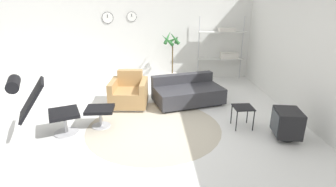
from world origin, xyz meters
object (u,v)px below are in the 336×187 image
ottoman (100,112)px  potted_plant (172,59)px  armchair_red (129,94)px  crt_television (287,124)px  side_table (243,109)px  shelf_unit (225,46)px  lounge_chair (39,102)px  couch_low (187,93)px

ottoman → potted_plant: bearing=59.4°
armchair_red → crt_television: armchair_red is taller
side_table → shelf_unit: (0.48, 3.14, 0.66)m
potted_plant → shelf_unit: 1.66m
lounge_chair → armchair_red: size_ratio=1.33×
armchair_red → shelf_unit: 3.41m
couch_low → crt_television: (1.50, -1.82, 0.05)m
ottoman → armchair_red: armchair_red is taller
couch_low → potted_plant: potted_plant is taller
side_table → lounge_chair: bearing=-177.4°
lounge_chair → potted_plant: bearing=119.1°
lounge_chair → couch_low: size_ratio=0.67×
crt_television → shelf_unit: size_ratio=0.31×
lounge_chair → ottoman: size_ratio=2.23×
lounge_chair → side_table: (3.65, 0.16, -0.32)m
couch_low → crt_television: bearing=114.6°
ottoman → crt_television: (3.34, -0.68, -0.01)m
lounge_chair → shelf_unit: bearing=107.4°
lounge_chair → potted_plant: size_ratio=0.76×
shelf_unit → side_table: bearing=-98.7°
ottoman → shelf_unit: (3.20, 2.94, 0.73)m
armchair_red → lounge_chair: bearing=49.2°
couch_low → side_table: (0.88, -1.34, 0.13)m
potted_plant → shelf_unit: (1.61, 0.25, 0.32)m
crt_television → shelf_unit: 3.70m
lounge_chair → potted_plant: 3.97m
crt_television → shelf_unit: (-0.14, 3.62, 0.74)m
armchair_red → potted_plant: size_ratio=0.57×
side_table → crt_television: size_ratio=0.73×
armchair_red → side_table: size_ratio=2.08×
potted_plant → shelf_unit: size_ratio=0.81×
ottoman → crt_television: size_ratio=0.90×
armchair_red → side_table: (2.24, -1.23, 0.07)m
armchair_red → crt_television: size_ratio=1.51×
crt_television → potted_plant: (-1.75, 3.37, 0.43)m
armchair_red → couch_low: armchair_red is taller
armchair_red → shelf_unit: bearing=-140.2°
lounge_chair → shelf_unit: shelf_unit is taller
lounge_chair → crt_television: size_ratio=2.01×
side_table → potted_plant: (-1.12, 2.89, 0.35)m
crt_television → armchair_red: bearing=69.1°
lounge_chair → couch_low: lounge_chair is taller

